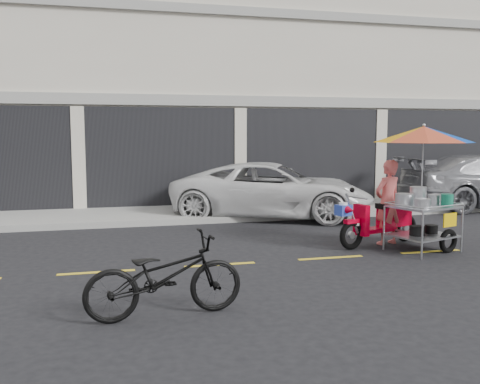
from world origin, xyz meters
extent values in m
plane|color=black|center=(0.00, 0.00, 0.00)|extent=(90.00, 90.00, 0.00)
cube|color=gray|center=(0.00, 5.50, 0.07)|extent=(45.00, 3.00, 0.15)
cube|color=beige|center=(0.00, 10.50, 4.00)|extent=(36.00, 8.00, 8.00)
cube|color=black|center=(0.00, 6.47, 1.45)|extent=(35.28, 0.06, 2.90)
cube|color=gray|center=(0.00, 6.45, 3.10)|extent=(36.00, 0.12, 0.30)
cube|color=gray|center=(0.00, 6.45, 5.60)|extent=(36.00, 0.12, 0.25)
cube|color=gold|center=(0.00, 0.00, 0.00)|extent=(42.00, 0.10, 0.01)
imported|color=silver|center=(0.38, 4.60, 0.72)|extent=(5.67, 4.29, 1.43)
imported|color=black|center=(-3.17, -2.31, 0.50)|extent=(1.98, 0.88, 1.01)
torus|color=black|center=(0.66, 0.55, 0.28)|extent=(0.57, 0.27, 0.56)
torus|color=black|center=(2.08, 0.98, 0.28)|extent=(0.57, 0.27, 0.56)
cylinder|color=#9EA0A5|center=(0.66, 0.55, 0.28)|extent=(0.15, 0.10, 0.14)
cylinder|color=#9EA0A5|center=(2.08, 0.98, 0.28)|extent=(0.15, 0.10, 0.14)
cube|color=#B8001A|center=(0.66, 0.55, 0.54)|extent=(0.34, 0.21, 0.08)
cylinder|color=#9EA0A5|center=(0.66, 0.55, 0.69)|extent=(0.36, 0.15, 0.80)
cube|color=#B8001A|center=(0.90, 0.62, 0.54)|extent=(0.21, 0.36, 0.59)
cube|color=#B8001A|center=(1.32, 0.75, 0.32)|extent=(0.84, 0.50, 0.08)
cube|color=#B8001A|center=(1.75, 0.88, 0.54)|extent=(0.78, 0.46, 0.39)
cube|color=black|center=(1.65, 0.85, 0.77)|extent=(0.68, 0.42, 0.10)
cylinder|color=#9EA0A5|center=(0.77, 0.58, 0.99)|extent=(0.19, 0.53, 0.04)
sphere|color=black|center=(0.77, 0.79, 1.11)|extent=(0.10, 0.10, 0.10)
cylinder|color=white|center=(0.77, 0.58, 0.47)|extent=(0.15, 0.15, 0.05)
cube|color=#253CA0|center=(0.45, 0.48, 0.77)|extent=(0.31, 0.28, 0.20)
cylinder|color=white|center=(0.45, 0.48, 0.89)|extent=(0.20, 0.20, 0.05)
cone|color=#B8001A|center=(0.50, 0.32, 0.79)|extent=(0.23, 0.26, 0.18)
torus|color=black|center=(2.27, -0.14, 0.22)|extent=(0.46, 0.23, 0.45)
cylinder|color=#9EA0A5|center=(1.50, -0.49, 0.42)|extent=(0.04, 0.04, 0.84)
cylinder|color=#9EA0A5|center=(1.24, 0.36, 0.42)|extent=(0.04, 0.04, 0.84)
cylinder|color=#9EA0A5|center=(2.53, -0.17, 0.42)|extent=(0.04, 0.04, 0.84)
cylinder|color=#9EA0A5|center=(2.27, 0.68, 0.42)|extent=(0.04, 0.04, 0.84)
cube|color=#9EA0A5|center=(1.88, 0.10, 0.30)|extent=(1.30, 1.17, 0.03)
cube|color=#9EA0A5|center=(1.88, 0.10, 0.84)|extent=(1.30, 1.17, 0.04)
cylinder|color=#9EA0A5|center=(2.02, -0.33, 0.90)|extent=(1.04, 0.34, 0.02)
cylinder|color=#9EA0A5|center=(1.75, 0.52, 0.90)|extent=(1.04, 0.34, 0.02)
cylinder|color=#9EA0A5|center=(1.37, -0.06, 0.90)|extent=(0.28, 0.86, 0.02)
cylinder|color=#9EA0A5|center=(2.40, 0.26, 0.90)|extent=(0.28, 0.86, 0.02)
cylinder|color=#9EA0A5|center=(1.75, 0.52, 0.30)|extent=(0.26, 0.72, 0.04)
cylinder|color=#9EA0A5|center=(1.75, 0.52, 0.79)|extent=(0.26, 0.72, 0.04)
cube|color=#DAAC04|center=(2.17, -0.31, 0.64)|extent=(0.34, 0.12, 0.25)
cylinder|color=#B7B7BC|center=(1.54, 0.20, 0.96)|extent=(0.42, 0.42, 0.20)
cylinder|color=#B7B7BC|center=(1.92, 0.33, 1.01)|extent=(0.38, 0.38, 0.31)
cylinder|color=#B7B7BC|center=(2.23, 0.26, 0.94)|extent=(0.31, 0.31, 0.16)
cylinder|color=#B7B7BC|center=(1.70, -0.14, 0.93)|extent=(0.35, 0.35, 0.15)
cylinder|color=#11674A|center=(2.29, -0.04, 0.97)|extent=(0.27, 0.27, 0.22)
cylinder|color=black|center=(1.74, 0.05, 0.40)|extent=(0.35, 0.35, 0.18)
cylinder|color=black|center=(2.12, 0.17, 0.39)|extent=(0.30, 0.30, 0.16)
cylinder|color=#9EA0A5|center=(1.90, 0.21, 1.58)|extent=(0.03, 0.03, 1.48)
sphere|color=#9EA0A5|center=(1.90, 0.21, 2.34)|extent=(0.06, 0.06, 0.06)
imported|color=#D45957|center=(1.56, 0.82, 0.84)|extent=(0.70, 0.56, 1.67)
camera|label=1|loc=(-3.83, -8.57, 2.21)|focal=40.00mm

